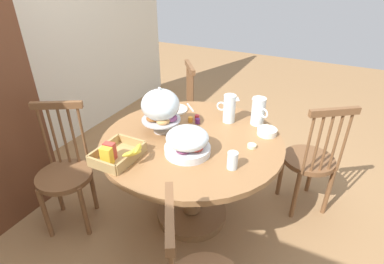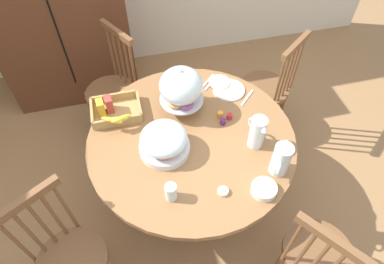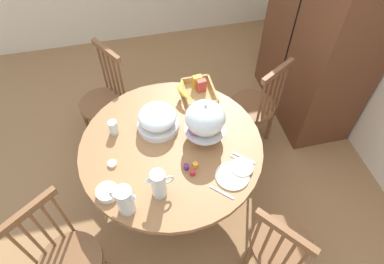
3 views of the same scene
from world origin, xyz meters
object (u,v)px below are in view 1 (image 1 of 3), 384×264
at_px(fruit_platter_covered, 187,142).
at_px(cereal_basket, 118,154).
at_px(china_plate_large, 174,109).
at_px(orange_juice_pitcher, 229,110).
at_px(windsor_chair_facing_door, 177,115).
at_px(windsor_chair_far_side, 65,174).
at_px(dining_table, 192,161).
at_px(windsor_chair_by_cabinet, 310,161).
at_px(butter_dish, 252,146).
at_px(drinking_glass, 232,160).
at_px(milk_pitcher, 258,112).
at_px(cereal_bowl, 267,132).
at_px(china_plate_small, 163,108).
at_px(pastry_stand_with_dome, 161,107).

relative_size(fruit_platter_covered, cereal_basket, 0.95).
bearing_deg(china_plate_large, orange_juice_pitcher, -88.38).
height_order(windsor_chair_facing_door, orange_juice_pitcher, windsor_chair_facing_door).
bearing_deg(china_plate_large, windsor_chair_far_side, 148.71).
relative_size(dining_table, cereal_basket, 4.06).
xyz_separation_m(windsor_chair_by_cabinet, butter_dish, (-0.46, 0.37, 0.30)).
distance_m(dining_table, china_plate_large, 0.52).
bearing_deg(dining_table, windsor_chair_far_side, 119.00).
height_order(fruit_platter_covered, drinking_glass, fruit_platter_covered).
distance_m(milk_pitcher, cereal_basket, 1.07).
bearing_deg(milk_pitcher, dining_table, 140.21).
bearing_deg(cereal_basket, china_plate_large, 3.27).
distance_m(windsor_chair_facing_door, china_plate_large, 0.55).
xyz_separation_m(fruit_platter_covered, butter_dish, (0.25, -0.35, -0.07)).
bearing_deg(china_plate_large, windsor_chair_facing_door, 27.43).
height_order(orange_juice_pitcher, cereal_bowl, orange_juice_pitcher).
bearing_deg(windsor_chair_far_side, cereal_bowl, -59.77).
bearing_deg(dining_table, butter_dish, -79.88).
bearing_deg(cereal_basket, windsor_chair_facing_door, 12.28).
relative_size(windsor_chair_facing_door, windsor_chair_far_side, 1.00).
height_order(windsor_chair_by_cabinet, china_plate_large, windsor_chair_by_cabinet).
xyz_separation_m(windsor_chair_facing_door, butter_dish, (-0.69, -0.97, 0.30)).
relative_size(windsor_chair_by_cabinet, china_plate_small, 6.50).
bearing_deg(dining_table, cereal_basket, 146.45).
distance_m(windsor_chair_facing_door, orange_juice_pitcher, 0.89).
xyz_separation_m(dining_table, cereal_bowl, (0.29, -0.46, 0.22)).
distance_m(windsor_chair_by_cabinet, butter_dish, 0.66).
height_order(windsor_chair_facing_door, cereal_bowl, windsor_chair_facing_door).
bearing_deg(dining_table, china_plate_small, 54.38).
distance_m(windsor_chair_by_cabinet, drinking_glass, 0.91).
relative_size(cereal_basket, china_plate_small, 2.11).
height_order(cereal_basket, cereal_bowl, cereal_basket).
xyz_separation_m(milk_pitcher, cereal_bowl, (-0.13, -0.11, -0.07)).
distance_m(cereal_basket, china_plate_large, 0.79).
relative_size(dining_table, drinking_glass, 11.65).
height_order(milk_pitcher, china_plate_large, milk_pitcher).
distance_m(windsor_chair_facing_door, pastry_stand_with_dome, 0.96).
bearing_deg(orange_juice_pitcher, cereal_bowl, -101.77).
bearing_deg(cereal_bowl, pastry_stand_with_dome, 113.18).
relative_size(fruit_platter_covered, china_plate_large, 1.36).
bearing_deg(windsor_chair_by_cabinet, pastry_stand_with_dome, 117.97).
bearing_deg(cereal_basket, orange_juice_pitcher, -28.37).
bearing_deg(orange_juice_pitcher, fruit_platter_covered, 171.50).
height_order(windsor_chair_facing_door, china_plate_large, windsor_chair_facing_door).
relative_size(windsor_chair_by_cabinet, fruit_platter_covered, 3.25).
bearing_deg(fruit_platter_covered, butter_dish, -54.37).
xyz_separation_m(pastry_stand_with_dome, butter_dish, (0.08, -0.65, -0.19)).
xyz_separation_m(windsor_chair_by_cabinet, orange_juice_pitcher, (-0.18, 0.64, 0.39)).
bearing_deg(china_plate_large, windsor_chair_by_cabinet, -80.37).
distance_m(milk_pitcher, cereal_bowl, 0.18).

